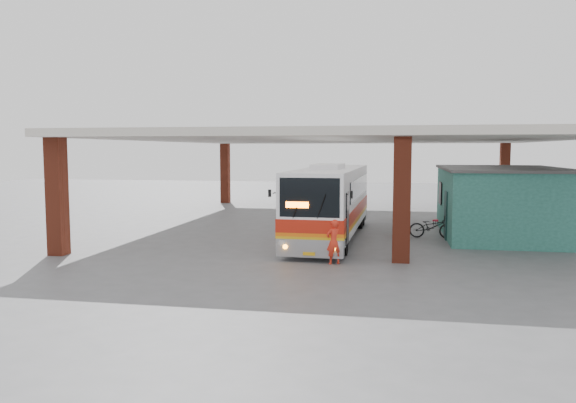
# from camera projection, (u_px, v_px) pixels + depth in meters

# --- Properties ---
(ground) EXTENTS (90.00, 90.00, 0.00)m
(ground) POSITION_uv_depth(u_px,v_px,m) (325.00, 245.00, 23.05)
(ground) COLOR #515154
(ground) RESTS_ON ground
(brick_columns) EXTENTS (20.10, 21.60, 4.35)m
(brick_columns) POSITION_uv_depth(u_px,v_px,m) (367.00, 185.00, 27.48)
(brick_columns) COLOR maroon
(brick_columns) RESTS_ON ground
(canopy_roof) EXTENTS (21.00, 23.00, 0.30)m
(canopy_roof) POSITION_uv_depth(u_px,v_px,m) (351.00, 138.00, 28.90)
(canopy_roof) COLOR beige
(canopy_roof) RESTS_ON brick_columns
(shop_building) EXTENTS (5.20, 8.20, 3.11)m
(shop_building) POSITION_uv_depth(u_px,v_px,m) (501.00, 201.00, 25.43)
(shop_building) COLOR #296658
(shop_building) RESTS_ON ground
(coach_bus) EXTENTS (2.61, 11.39, 3.30)m
(coach_bus) POSITION_uv_depth(u_px,v_px,m) (331.00, 201.00, 24.65)
(coach_bus) COLOR white
(coach_bus) RESTS_ON ground
(motorcycle) EXTENTS (2.01, 0.84, 1.03)m
(motorcycle) POSITION_uv_depth(u_px,v_px,m) (432.00, 227.00, 24.76)
(motorcycle) COLOR black
(motorcycle) RESTS_ON ground
(pedestrian) EXTENTS (0.66, 0.58, 1.54)m
(pedestrian) POSITION_uv_depth(u_px,v_px,m) (334.00, 242.00, 19.12)
(pedestrian) COLOR red
(pedestrian) RESTS_ON ground
(red_chair) EXTENTS (0.59, 0.59, 0.89)m
(red_chair) POSITION_uv_depth(u_px,v_px,m) (440.00, 218.00, 28.93)
(red_chair) COLOR red
(red_chair) RESTS_ON ground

